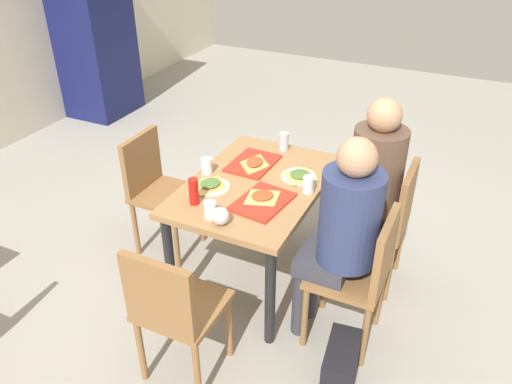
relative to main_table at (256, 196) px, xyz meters
The scene contains 24 objects.
ground_plane 0.63m from the main_table, ahead, with size 10.00×10.00×0.02m, color #9E998E.
main_table is the anchor object (origin of this frame).
chair_near_left 0.83m from the main_table, 110.34° to the right, with size 0.40×0.40×0.87m.
chair_near_right 0.83m from the main_table, 69.66° to the right, with size 0.40×0.40×0.87m.
chair_far_side 0.78m from the main_table, 90.00° to the left, with size 0.40×0.40×0.87m.
chair_left_end 0.96m from the main_table, behind, with size 0.40×0.40×0.87m.
person_in_red 0.71m from the main_table, 114.37° to the right, with size 0.32×0.42×1.28m.
person_in_brown_jacket 0.71m from the main_table, 65.63° to the right, with size 0.32×0.42×1.28m.
tray_red_near 0.26m from the main_table, 145.80° to the right, with size 0.36×0.26×0.02m, color red.
tray_red_far 0.26m from the main_table, 30.22° to the left, with size 0.36×0.26×0.02m, color red.
paper_plate_center 0.29m from the main_table, 128.75° to the left, with size 0.22×0.22×0.01m, color white.
paper_plate_near_edge 0.29m from the main_table, 51.25° to the right, with size 0.22×0.22×0.01m, color white.
pizza_slice_a 0.24m from the main_table, 144.54° to the right, with size 0.24×0.24×0.02m.
pizza_slice_b 0.24m from the main_table, 27.79° to the left, with size 0.23×0.18×0.02m.
pizza_slice_c 0.31m from the main_table, 126.11° to the left, with size 0.21×0.18×0.02m.
pizza_slice_d 0.30m from the main_table, 52.67° to the right, with size 0.19×0.19×0.02m.
plastic_cup_a 0.36m from the main_table, 94.95° to the left, with size 0.07×0.07×0.10m, color white.
plastic_cup_b 0.36m from the main_table, 85.05° to the right, with size 0.07×0.07×0.10m, color white.
plastic_cup_c 0.49m from the main_table, behind, with size 0.07×0.07×0.10m, color white.
soda_can 0.51m from the main_table, ahead, with size 0.07×0.07×0.12m, color #B7BCC6.
condiment_bottle 0.46m from the main_table, 150.10° to the left, with size 0.06×0.06×0.16m, color red.
foil_bundle 0.51m from the main_table, behind, with size 0.10×0.10×0.10m, color silver.
handbag 1.12m from the main_table, 128.88° to the right, with size 0.32×0.16×0.28m, color black.
drink_fridge 3.43m from the main_table, 56.52° to the left, with size 0.70×0.60×1.90m, color #14194C.
Camera 1 is at (-2.43, -1.15, 2.28)m, focal length 35.39 mm.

